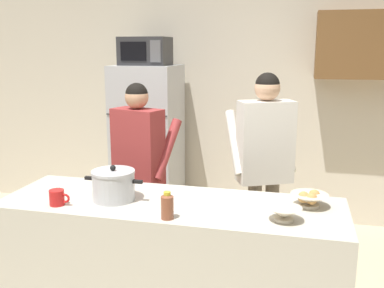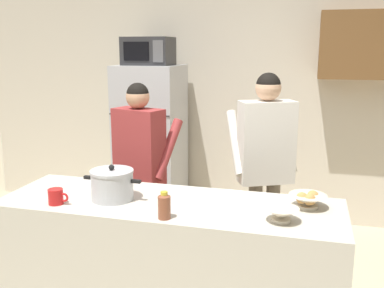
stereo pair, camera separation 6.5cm
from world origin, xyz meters
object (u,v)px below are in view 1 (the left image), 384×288
Objects in this scene: empty_bowl at (284,213)px; cooking_pot at (114,185)px; person_near_pot at (139,158)px; bottle_near_edge at (167,205)px; microwave at (145,51)px; person_by_sink at (265,153)px; coffee_mug at (57,198)px; bread_bowl at (309,199)px; refrigerator at (148,145)px.

cooking_pot is at bearing 174.73° from empty_bowl.
cooking_pot is at bearing -80.28° from person_near_pot.
cooking_pot reaches higher than bottle_near_edge.
microwave is 0.29× the size of person_by_sink.
person_near_pot is at bearing 118.25° from bottle_near_edge.
coffee_mug is 1.52m from bread_bowl.
cooking_pot is (-0.85, -0.98, -0.03)m from person_by_sink.
person_by_sink is at bearing -34.60° from microwave.
bread_bowl is at bearing -46.36° from microwave.
cooking_pot reaches higher than coffee_mug.
microwave reaches higher than bread_bowl.
empty_bowl is 0.64m from bottle_near_edge.
microwave is 0.30× the size of person_near_pot.
coffee_mug reaches higher than empty_bowl.
empty_bowl is at bearing -37.59° from person_near_pot.
person_by_sink is 12.75× the size of coffee_mug.
refrigerator is 3.50× the size of microwave.
person_near_pot reaches higher than bread_bowl.
person_by_sink is at bearing 70.11° from bottle_near_edge.
refrigerator reaches higher than bread_bowl.
bottle_near_edge is (0.56, -1.04, 0.02)m from person_near_pot.
microwave is 2.62m from empty_bowl.
refrigerator is 0.98m from microwave.
person_near_pot reaches higher than cooking_pot.
refrigerator is at bearing 90.07° from microwave.
bread_bowl is 1.43× the size of bottle_near_edge.
bread_bowl is (1.63, -1.73, 0.13)m from refrigerator.
cooking_pot is 1.20m from bread_bowl.
person_by_sink is 1.62m from coffee_mug.
refrigerator is 4.39× the size of cooking_pot.
bottle_near_edge is (0.42, -0.22, -0.02)m from cooking_pot.
bottle_near_edge is (-0.63, -0.12, 0.03)m from empty_bowl.
empty_bowl is at bearing 3.12° from coffee_mug.
bottle_near_edge is (0.71, -0.05, 0.03)m from coffee_mug.
coffee_mug is 1.34m from empty_bowl.
microwave is 2.51m from bread_bowl.
person_by_sink is 1.10m from empty_bowl.
refrigerator is 1.13m from person_near_pot.
person_by_sink is at bearing 112.33° from bread_bowl.
microwave reaches higher than person_near_pot.
person_by_sink reaches higher than empty_bowl.
bottle_near_edge is at bearing -61.75° from person_near_pot.
empty_bowl is (1.49, -1.97, -0.85)m from microwave.
person_near_pot is at bearing -73.81° from microwave.
person_by_sink is 4.37× the size of cooking_pot.
empty_bowl is at bearing -79.60° from person_by_sink.
cooking_pot reaches higher than empty_bowl.
person_by_sink is 7.39× the size of bread_bowl.
person_by_sink is (1.30, -0.92, 0.21)m from refrigerator.
microwave is 1.26× the size of cooking_pot.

